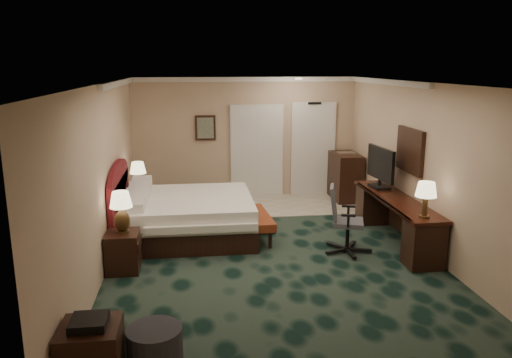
{
  "coord_description": "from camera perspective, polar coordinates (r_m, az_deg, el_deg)",
  "views": [
    {
      "loc": [
        -1.19,
        -7.33,
        2.98
      ],
      "look_at": [
        -0.17,
        0.6,
        1.13
      ],
      "focal_mm": 35.0,
      "sensor_mm": 36.0,
      "label": 1
    }
  ],
  "objects": [
    {
      "name": "wall_art",
      "position": [
        11.13,
        -5.81,
        5.83
      ],
      "size": [
        0.45,
        0.06,
        0.55
      ],
      "primitive_type": "cube",
      "color": "#4F695D",
      "rests_on": "wall_back"
    },
    {
      "name": "desk_chair",
      "position": [
        8.14,
        10.49,
        -4.59
      ],
      "size": [
        0.79,
        0.76,
        1.09
      ],
      "primitive_type": null,
      "rotation": [
        0.0,
        0.0,
        -0.31
      ],
      "color": "#43434A",
      "rests_on": "ground"
    },
    {
      "name": "nightstand_near",
      "position": [
        7.65,
        -14.94,
        -8.01
      ],
      "size": [
        0.47,
        0.54,
        0.58
      ],
      "primitive_type": "cube",
      "color": "black",
      "rests_on": "ground"
    },
    {
      "name": "floor",
      "position": [
        8.0,
        1.78,
        -8.85
      ],
      "size": [
        5.0,
        7.5,
        0.0
      ],
      "primitive_type": "cube",
      "color": "black",
      "rests_on": "ground"
    },
    {
      "name": "desk",
      "position": [
        8.83,
        15.6,
        -4.55
      ],
      "size": [
        0.58,
        2.67,
        0.77
      ],
      "primitive_type": "cube",
      "color": "black",
      "rests_on": "ground"
    },
    {
      "name": "nightstand_far",
      "position": [
        10.15,
        -13.17,
        -2.84
      ],
      "size": [
        0.42,
        0.49,
        0.53
      ],
      "primitive_type": "cube",
      "color": "black",
      "rests_on": "ground"
    },
    {
      "name": "tile_patch",
      "position": [
        10.85,
        4.07,
        -2.91
      ],
      "size": [
        3.2,
        1.7,
        0.01
      ],
      "primitive_type": "cube",
      "color": "beige",
      "rests_on": "ground"
    },
    {
      "name": "bed",
      "position": [
        8.89,
        -7.66,
        -4.29
      ],
      "size": [
        2.22,
        2.06,
        0.7
      ],
      "primitive_type": "cube",
      "color": "white",
      "rests_on": "ground"
    },
    {
      "name": "headboard",
      "position": [
        8.72,
        -15.32,
        -2.6
      ],
      "size": [
        0.12,
        2.0,
        1.4
      ],
      "primitive_type": null,
      "color": "#49131B",
      "rests_on": "ground"
    },
    {
      "name": "ceiling",
      "position": [
        7.43,
        1.93,
        10.86
      ],
      "size": [
        5.0,
        7.5,
        0.0
      ],
      "primitive_type": "cube",
      "color": "silver",
      "rests_on": "wall_back"
    },
    {
      "name": "desk_lamp",
      "position": [
        7.7,
        18.8,
        -2.24
      ],
      "size": [
        0.33,
        0.33,
        0.54
      ],
      "primitive_type": null,
      "rotation": [
        0.0,
        0.0,
        0.05
      ],
      "color": "#30210E",
      "rests_on": "desk"
    },
    {
      "name": "entry_door",
      "position": [
        11.54,
        6.52,
        3.32
      ],
      "size": [
        1.02,
        0.06,
        2.18
      ],
      "primitive_type": "cube",
      "color": "white",
      "rests_on": "ground"
    },
    {
      "name": "minibar",
      "position": [
        11.32,
        10.15,
        0.27
      ],
      "size": [
        0.55,
        0.99,
        1.04
      ],
      "primitive_type": "cube",
      "color": "black",
      "rests_on": "ground"
    },
    {
      "name": "wall_left",
      "position": [
        7.62,
        -17.06,
        0.1
      ],
      "size": [
        0.0,
        7.5,
        2.7
      ],
      "primitive_type": "cube",
      "color": "tan",
      "rests_on": "ground"
    },
    {
      "name": "crown_molding",
      "position": [
        7.43,
        1.92,
        10.48
      ],
      "size": [
        5.0,
        7.5,
        0.1
      ],
      "primitive_type": null,
      "color": "white",
      "rests_on": "wall_back"
    },
    {
      "name": "tv",
      "position": [
        9.29,
        14.04,
        1.25
      ],
      "size": [
        0.16,
        0.97,
        0.75
      ],
      "primitive_type": "cube",
      "rotation": [
        0.0,
        0.0,
        0.08
      ],
      "color": "black",
      "rests_on": "desk"
    },
    {
      "name": "ottoman",
      "position": [
        5.39,
        -11.5,
        -18.26
      ],
      "size": [
        0.68,
        0.68,
        0.4
      ],
      "primitive_type": "cylinder",
      "rotation": [
        0.0,
        0.0,
        -0.23
      ],
      "color": "#29282D",
      "rests_on": "ground"
    },
    {
      "name": "wall_back",
      "position": [
        11.26,
        -1.19,
        4.7
      ],
      "size": [
        5.0,
        0.0,
        2.7
      ],
      "primitive_type": "cube",
      "color": "tan",
      "rests_on": "ground"
    },
    {
      "name": "closet_doors",
      "position": [
        11.3,
        0.11,
        3.19
      ],
      "size": [
        1.2,
        0.06,
        2.1
      ],
      "primitive_type": "cube",
      "color": "silver",
      "rests_on": "ground"
    },
    {
      "name": "lamp_far",
      "position": [
        9.99,
        -13.3,
        0.23
      ],
      "size": [
        0.39,
        0.39,
        0.59
      ],
      "primitive_type": null,
      "rotation": [
        0.0,
        0.0,
        -0.26
      ],
      "color": "#30210E",
      "rests_on": "nightstand_far"
    },
    {
      "name": "lamp_near",
      "position": [
        7.47,
        -15.12,
        -3.68
      ],
      "size": [
        0.36,
        0.36,
        0.61
      ],
      "primitive_type": null,
      "rotation": [
        0.0,
        0.0,
        0.11
      ],
      "color": "#30210E",
      "rests_on": "nightstand_near"
    },
    {
      "name": "wall_right",
      "position": [
        8.36,
        19.02,
        1.07
      ],
      "size": [
        0.0,
        7.5,
        2.7
      ],
      "primitive_type": "cube",
      "color": "tan",
      "rests_on": "ground"
    },
    {
      "name": "wall_mirror",
      "position": [
        8.84,
        17.19,
        3.14
      ],
      "size": [
        0.05,
        0.95,
        0.75
      ],
      "primitive_type": "cube",
      "color": "white",
      "rests_on": "wall_right"
    },
    {
      "name": "bed_bench",
      "position": [
        8.76,
        -0.01,
        -5.37
      ],
      "size": [
        0.53,
        1.31,
        0.43
      ],
      "primitive_type": "cube",
      "rotation": [
        0.0,
        0.0,
        0.07
      ],
      "color": "maroon",
      "rests_on": "ground"
    },
    {
      "name": "wall_front",
      "position": [
        4.1,
        10.32,
        -10.57
      ],
      "size": [
        5.0,
        0.0,
        2.7
      ],
      "primitive_type": "cube",
      "color": "tan",
      "rests_on": "ground"
    },
    {
      "name": "side_table",
      "position": [
        5.23,
        -18.28,
        -18.54
      ],
      "size": [
        0.55,
        0.55,
        0.6
      ],
      "primitive_type": "cube",
      "color": "black",
      "rests_on": "ground"
    }
  ]
}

